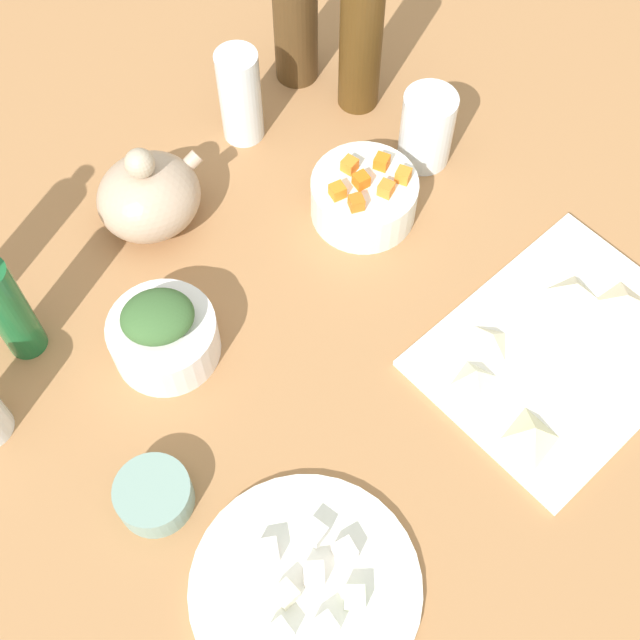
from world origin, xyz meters
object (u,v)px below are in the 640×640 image
(plate_tofu, at_px, (305,588))
(bowl_small_side, at_px, (154,495))
(bowl_greens, at_px, (164,338))
(bottle_3, at_px, (295,9))
(bowl_carrots, at_px, (364,198))
(bottle_2, at_px, (6,307))
(cutting_board, at_px, (562,350))
(teapot, at_px, (149,196))
(drinking_glass_1, at_px, (427,129))
(bottle_0, at_px, (361,38))
(drinking_glass_2, at_px, (240,96))

(plate_tofu, distance_m, bowl_small_side, 0.19)
(bowl_greens, distance_m, bottle_3, 0.51)
(bowl_carrots, distance_m, bowl_small_side, 0.47)
(bottle_3, bearing_deg, bottle_2, -164.01)
(cutting_board, bearing_deg, teapot, 119.95)
(plate_tofu, height_order, drinking_glass_1, drinking_glass_1)
(teapot, xyz_separation_m, drinking_glass_1, (0.36, -0.14, 0.00))
(bottle_3, bearing_deg, plate_tofu, -127.42)
(bowl_greens, height_order, bottle_2, bottle_2)
(plate_tofu, xyz_separation_m, bottle_2, (-0.08, 0.45, 0.08))
(cutting_board, distance_m, drinking_glass_1, 0.35)
(bowl_greens, relative_size, bowl_small_side, 1.53)
(cutting_board, distance_m, bowl_carrots, 0.32)
(bowl_carrots, height_order, bottle_0, bottle_0)
(cutting_board, bearing_deg, plate_tofu, -176.53)
(teapot, distance_m, drinking_glass_2, 0.19)
(drinking_glass_2, bearing_deg, bottle_2, -164.89)
(bottle_3, distance_m, drinking_glass_1, 0.25)
(teapot, xyz_separation_m, bottle_3, (0.32, 0.10, 0.07))
(cutting_board, relative_size, drinking_glass_2, 2.30)
(bowl_greens, xyz_separation_m, bottle_2, (-0.13, 0.12, 0.06))
(teapot, distance_m, drinking_glass_1, 0.39)
(bowl_carrots, relative_size, bottle_0, 0.53)
(bottle_2, relative_size, drinking_glass_1, 1.85)
(bottle_0, distance_m, bottle_3, 0.11)
(bowl_greens, relative_size, bottle_0, 0.49)
(cutting_board, bearing_deg, bottle_0, 80.96)
(bottle_0, bearing_deg, bowl_carrots, -128.19)
(bottle_2, bearing_deg, cutting_board, -39.95)
(bowl_small_side, bearing_deg, plate_tofu, -68.80)
(cutting_board, relative_size, bottle_2, 1.59)
(plate_tofu, bearing_deg, bowl_greens, 81.95)
(plate_tofu, xyz_separation_m, bottle_0, (0.50, 0.51, 0.11))
(bottle_0, bearing_deg, drinking_glass_2, 162.10)
(bowl_greens, distance_m, bowl_small_side, 0.19)
(plate_tofu, relative_size, bottle_2, 1.19)
(plate_tofu, relative_size, bowl_carrots, 1.75)
(teapot, relative_size, drinking_glass_2, 1.06)
(bowl_small_side, bearing_deg, cutting_board, -17.40)
(bowl_carrots, relative_size, bowl_small_side, 1.66)
(bottle_3, xyz_separation_m, drinking_glass_2, (-0.13, -0.05, -0.05))
(cutting_board, relative_size, plate_tofu, 1.34)
(cutting_board, distance_m, bowl_greens, 0.49)
(cutting_board, distance_m, teapot, 0.56)
(bottle_2, bearing_deg, teapot, 14.73)
(bottle_2, xyz_separation_m, bottle_3, (0.55, 0.16, 0.03))
(cutting_board, xyz_separation_m, drinking_glass_2, (-0.09, 0.54, 0.07))
(cutting_board, xyz_separation_m, bottle_3, (0.04, 0.58, 0.12))
(drinking_glass_1, relative_size, drinking_glass_2, 0.78)
(bottle_0, xyz_separation_m, bottle_2, (-0.58, -0.06, -0.03))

